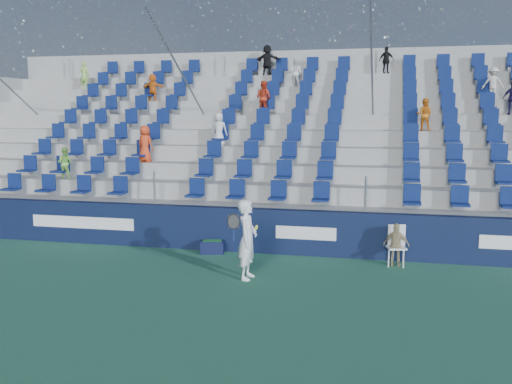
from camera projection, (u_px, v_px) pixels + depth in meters
ground at (218, 285)px, 12.53m from camera, size 70.00×70.00×0.00m
sponsor_wall at (252, 230)px, 15.48m from camera, size 24.00×0.32×1.20m
grandstand at (285, 159)px, 20.19m from camera, size 24.00×8.17×6.63m
tennis_player at (247, 239)px, 12.91m from camera, size 0.69×0.67×1.82m
line_judge_chair at (396, 242)px, 14.15m from camera, size 0.53×0.55×1.00m
line_judge at (396, 245)px, 14.00m from camera, size 0.67×0.37×1.08m
ball_bin at (212, 246)px, 15.38m from camera, size 0.69×0.52×0.35m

